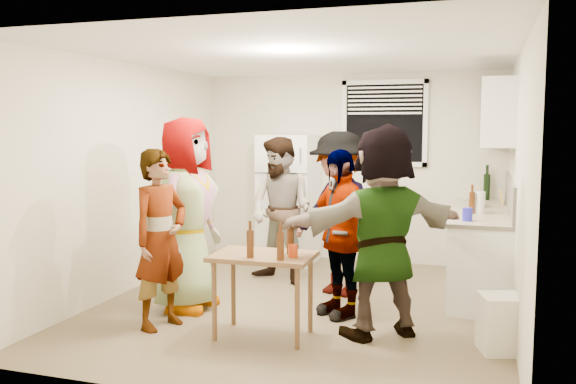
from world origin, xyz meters
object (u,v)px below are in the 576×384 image
(beer_bottle_table, at_px, (290,254))
(kettle, at_px, (477,207))
(beer_bottle_counter, at_px, (471,213))
(guest_stripe, at_px, (162,326))
(blue_cup, at_px, (467,221))
(guest_back_right, at_px, (339,294))
(guest_black, at_px, (339,315))
(refrigerator, at_px, (289,199))
(red_cup, at_px, (293,257))
(guest_back_left, at_px, (281,282))
(wine_bottle, at_px, (486,200))
(guest_grey, at_px, (188,308))
(guest_orange, at_px, (380,335))
(trash_bin, at_px, (501,322))
(serving_table, at_px, (264,336))

(beer_bottle_table, bearing_deg, kettle, 56.55)
(beer_bottle_counter, height_order, guest_stripe, beer_bottle_counter)
(blue_cup, relative_size, guest_back_right, 0.07)
(kettle, height_order, guest_black, kettle)
(refrigerator, height_order, red_cup, refrigerator)
(kettle, bearing_deg, guest_back_right, -144.78)
(refrigerator, relative_size, guest_back_left, 1.01)
(beer_bottle_counter, bearing_deg, wine_bottle, 83.39)
(refrigerator, height_order, wine_bottle, refrigerator)
(guest_black, bearing_deg, beer_bottle_counter, 82.45)
(refrigerator, xyz_separation_m, guest_grey, (-0.32, -2.32, -0.85))
(kettle, relative_size, beer_bottle_counter, 0.95)
(guest_stripe, bearing_deg, guest_orange, -60.11)
(trash_bin, distance_m, guest_stripe, 2.93)
(kettle, relative_size, red_cup, 1.99)
(trash_bin, bearing_deg, guest_back_right, 142.00)
(trash_bin, bearing_deg, kettle, 96.11)
(red_cup, bearing_deg, guest_stripe, -179.98)
(beer_bottle_table, bearing_deg, guest_back_right, 85.95)
(trash_bin, bearing_deg, guest_grey, 174.36)
(guest_stripe, bearing_deg, guest_back_left, 2.84)
(beer_bottle_counter, relative_size, trash_bin, 0.49)
(guest_black, xyz_separation_m, guest_orange, (0.47, -0.44, 0.00))
(beer_bottle_counter, bearing_deg, trash_bin, -80.02)
(wine_bottle, height_order, beer_bottle_counter, wine_bottle)
(refrigerator, xyz_separation_m, trash_bin, (2.63, -2.61, -0.60))
(blue_cup, relative_size, guest_grey, 0.07)
(serving_table, bearing_deg, refrigerator, 103.47)
(guest_orange, bearing_deg, blue_cup, -162.64)
(guest_orange, bearing_deg, serving_table, -16.89)
(wine_bottle, bearing_deg, trash_bin, -87.47)
(blue_cup, distance_m, guest_back_right, 1.62)
(blue_cup, height_order, guest_grey, blue_cup)
(trash_bin, relative_size, guest_stripe, 0.29)
(wine_bottle, height_order, red_cup, wine_bottle)
(trash_bin, height_order, guest_back_left, trash_bin)
(wine_bottle, bearing_deg, red_cup, -116.00)
(wine_bottle, bearing_deg, guest_back_left, -150.13)
(kettle, relative_size, guest_grey, 0.11)
(wine_bottle, bearing_deg, beer_bottle_table, -117.92)
(red_cup, bearing_deg, blue_cup, 44.07)
(guest_back_right, bearing_deg, guest_orange, -36.26)
(serving_table, distance_m, guest_black, 0.93)
(guest_grey, height_order, guest_stripe, guest_grey)
(guest_grey, bearing_deg, guest_back_left, -21.69)
(red_cup, bearing_deg, refrigerator, 108.41)
(blue_cup, distance_m, red_cup, 1.90)
(guest_stripe, xyz_separation_m, guest_orange, (1.93, 0.38, 0.00))
(red_cup, bearing_deg, beer_bottle_table, 116.62)
(serving_table, height_order, red_cup, red_cup)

